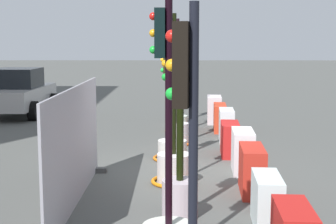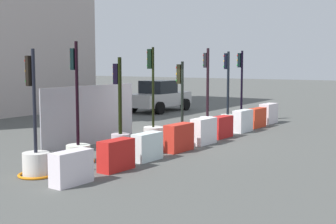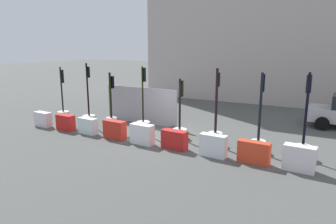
# 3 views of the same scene
# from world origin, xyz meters

# --- Properties ---
(ground_plane) EXTENTS (120.00, 120.00, 0.00)m
(ground_plane) POSITION_xyz_m (0.00, 0.00, 0.00)
(ground_plane) COLOR #4E4F4C
(traffic_light_0) EXTENTS (0.90, 0.90, 3.08)m
(traffic_light_0) POSITION_xyz_m (-6.20, -0.11, 0.46)
(traffic_light_0) COLOR silver
(traffic_light_0) RESTS_ON ground_plane
(traffic_light_1) EXTENTS (0.91, 0.91, 3.32)m
(traffic_light_1) POSITION_xyz_m (-4.49, 0.12, 0.43)
(traffic_light_1) COLOR silver
(traffic_light_1) RESTS_ON ground_plane
(traffic_light_2) EXTENTS (0.56, 0.57, 2.91)m
(traffic_light_2) POSITION_xyz_m (-2.82, -0.03, 0.67)
(traffic_light_2) COLOR #BAA8B1
(traffic_light_2) RESTS_ON ground_plane
(traffic_light_3) EXTENTS (0.90, 0.90, 3.26)m
(traffic_light_3) POSITION_xyz_m (-0.92, 0.05, 0.46)
(traffic_light_3) COLOR beige
(traffic_light_3) RESTS_ON ground_plane
(traffic_light_4) EXTENTS (0.91, 0.91, 2.79)m
(traffic_light_4) POSITION_xyz_m (1.05, 0.10, 0.46)
(traffic_light_4) COLOR silver
(traffic_light_4) RESTS_ON ground_plane
(traffic_light_5) EXTENTS (0.84, 0.84, 3.32)m
(traffic_light_5) POSITION_xyz_m (2.84, -0.03, 0.52)
(traffic_light_5) COLOR silver
(traffic_light_5) RESTS_ON ground_plane
(traffic_light_6) EXTENTS (0.78, 0.78, 3.22)m
(traffic_light_6) POSITION_xyz_m (4.67, -0.06, 0.55)
(traffic_light_6) COLOR silver
(traffic_light_6) RESTS_ON ground_plane
(traffic_light_7) EXTENTS (0.63, 0.63, 3.29)m
(traffic_light_7) POSITION_xyz_m (6.32, 0.04, 0.63)
(traffic_light_7) COLOR silver
(traffic_light_7) RESTS_ON ground_plane
(construction_barrier_0) EXTENTS (1.04, 0.45, 0.77)m
(construction_barrier_0) POSITION_xyz_m (-6.32, -1.42, 0.39)
(construction_barrier_0) COLOR silver
(construction_barrier_0) RESTS_ON ground_plane
(construction_barrier_1) EXTENTS (1.03, 0.48, 0.80)m
(construction_barrier_1) POSITION_xyz_m (-4.69, -1.38, 0.40)
(construction_barrier_1) COLOR red
(construction_barrier_1) RESTS_ON ground_plane
(construction_barrier_2) EXTENTS (1.01, 0.44, 0.78)m
(construction_barrier_2) POSITION_xyz_m (-3.24, -1.33, 0.39)
(construction_barrier_2) COLOR silver
(construction_barrier_2) RESTS_ON ground_plane
(construction_barrier_3) EXTENTS (1.12, 0.47, 0.86)m
(construction_barrier_3) POSITION_xyz_m (-1.57, -1.37, 0.43)
(construction_barrier_3) COLOR red
(construction_barrier_3) RESTS_ON ground_plane
(construction_barrier_4) EXTENTS (1.08, 0.49, 0.88)m
(construction_barrier_4) POSITION_xyz_m (-0.03, -1.40, 0.44)
(construction_barrier_4) COLOR white
(construction_barrier_4) RESTS_ON ground_plane
(construction_barrier_5) EXTENTS (1.11, 0.49, 0.79)m
(construction_barrier_5) POSITION_xyz_m (1.51, -1.30, 0.39)
(construction_barrier_5) COLOR red
(construction_barrier_5) RESTS_ON ground_plane
(construction_barrier_6) EXTENTS (1.08, 0.45, 0.88)m
(construction_barrier_6) POSITION_xyz_m (3.25, -1.40, 0.44)
(construction_barrier_6) COLOR silver
(construction_barrier_6) RESTS_ON ground_plane
(construction_barrier_7) EXTENTS (1.18, 0.43, 0.82)m
(construction_barrier_7) POSITION_xyz_m (4.81, -1.36, 0.41)
(construction_barrier_7) COLOR red
(construction_barrier_7) RESTS_ON ground_plane
(construction_barrier_8) EXTENTS (1.08, 0.52, 0.90)m
(construction_barrier_8) POSITION_xyz_m (6.34, -1.30, 0.45)
(construction_barrier_8) COLOR silver
(construction_barrier_8) RESTS_ON ground_plane
(building_main_facade) EXTENTS (15.57, 6.47, 14.91)m
(building_main_facade) POSITION_xyz_m (0.41, 13.44, 7.48)
(building_main_facade) COLOR #B5A8A2
(building_main_facade) RESTS_ON ground_plane
(site_fence_panel) EXTENTS (4.46, 0.50, 1.99)m
(site_fence_panel) POSITION_xyz_m (-2.15, 1.72, 0.95)
(site_fence_panel) COLOR #98969F
(site_fence_panel) RESTS_ON ground_plane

